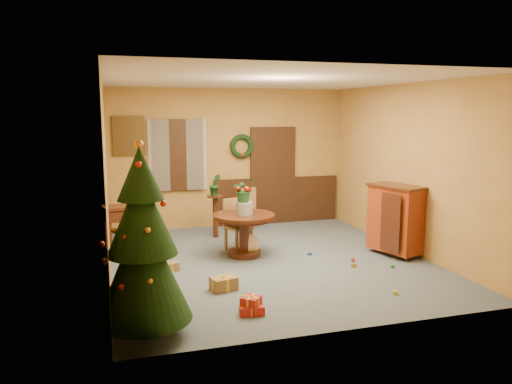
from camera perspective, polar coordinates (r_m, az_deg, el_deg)
name	(u,v)px	position (r m, az deg, el deg)	size (l,w,h in m)	color
room_envelope	(240,174)	(10.62, -1.89, 2.10)	(5.50, 5.50, 5.50)	#3C4957
dining_table	(244,227)	(8.40, -1.36, -4.00)	(1.04, 1.04, 0.72)	black
urn	(244,208)	(8.34, -1.36, -1.86)	(0.29, 0.29, 0.21)	slate
centerpiece_plant	(244,190)	(8.28, -1.37, 0.26)	(0.37, 0.32, 0.41)	#1E4C23
chair_near	(236,223)	(8.78, -2.30, -3.52)	(0.51, 0.51, 0.91)	brown
chair_far	(245,207)	(10.27, -1.26, -1.74)	(0.50, 0.50, 0.89)	brown
guitar	(249,232)	(8.44, -0.76, -4.56)	(0.35, 0.17, 0.83)	white
plant_stand	(215,211)	(9.68, -4.66, -2.21)	(0.32, 0.32, 0.82)	black
stand_plant	(215,185)	(9.59, -4.70, 0.85)	(0.23, 0.19, 0.42)	#19471E
christmas_tree	(142,245)	(5.45, -12.85, -5.97)	(1.03, 1.03, 2.12)	#382111
writing_desk	(129,216)	(9.14, -14.30, -2.64)	(0.95, 0.60, 0.78)	black
sideboard	(395,218)	(8.75, 15.63, -2.85)	(0.75, 1.04, 1.20)	#5D1A0A
gift_a	(224,284)	(6.94, -3.72, -10.40)	(0.39, 0.32, 0.18)	brown
gift_b	(251,305)	(6.17, -0.57, -12.77)	(0.29, 0.29, 0.21)	maroon
gift_c	(170,267)	(7.83, -9.75, -8.42)	(0.28, 0.23, 0.13)	brown
gift_d	(252,311)	(6.14, -0.48, -13.41)	(0.31, 0.15, 0.11)	maroon
toy_a	(310,254)	(8.59, 6.15, -7.05)	(0.08, 0.05, 0.05)	#255EA1
toy_b	(392,266)	(8.16, 15.33, -8.14)	(0.06, 0.06, 0.06)	green
toy_c	(395,292)	(7.04, 15.62, -10.99)	(0.08, 0.05, 0.05)	gold
toy_d	(353,260)	(8.33, 11.02, -7.64)	(0.06, 0.06, 0.06)	red
toy_e	(354,266)	(8.05, 11.12, -8.27)	(0.08, 0.05, 0.05)	gold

